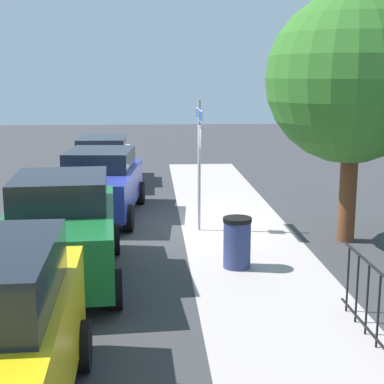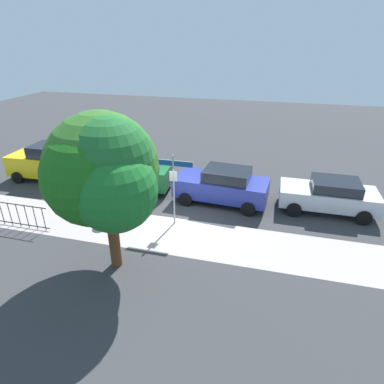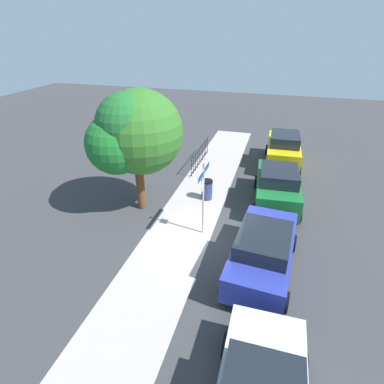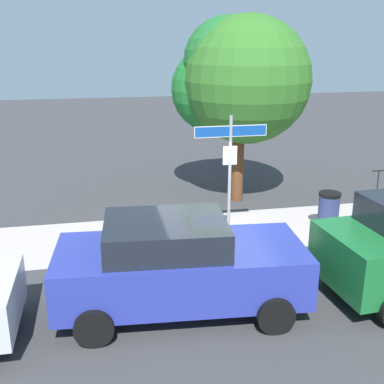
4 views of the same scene
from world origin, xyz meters
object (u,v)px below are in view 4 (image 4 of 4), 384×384
Objects in this scene: shade_tree at (239,79)px; trash_bin at (328,211)px; street_sign at (230,156)px; car_blue at (178,265)px.

trash_bin is (1.62, -2.82, -3.05)m from shade_tree.
street_sign is 3.13× the size of trash_bin.
car_blue is (-2.74, -5.78, -2.67)m from shade_tree.
street_sign is at bearing -169.75° from trash_bin.
car_blue reaches higher than trash_bin.
car_blue is 5.29m from trash_bin.
car_blue is (-1.60, -2.47, -1.29)m from street_sign.
shade_tree is at bearing 119.99° from trash_bin.
street_sign is 3.76m from shade_tree.
shade_tree reaches higher than trash_bin.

